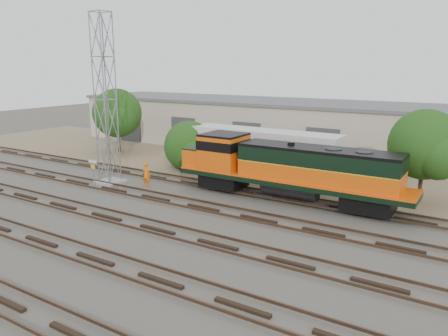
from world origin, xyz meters
The scene contains 12 objects.
ground centered at (0.00, 0.00, 0.00)m, with size 140.00×140.00×0.00m, color #47423A.
dirt_strip centered at (0.00, 15.00, 0.01)m, with size 80.00×16.00×0.02m, color #726047.
tracks centered at (0.00, -3.00, 0.08)m, with size 80.00×20.40×0.28m.
warehouse centered at (0.04, 22.98, 2.65)m, with size 58.40×10.40×5.30m.
locomotive centered at (3.72, 6.00, 2.26)m, with size 16.31×2.86×3.92m.
signal_tower centered at (-9.77, 2.87, 6.23)m, with size 1.89×1.89×12.77m.
sign_post centered at (-10.11, 1.53, 1.45)m, with size 0.85×0.07×2.07m.
worker centered at (-6.73, 3.69, 0.93)m, with size 0.68×0.44×1.86m, color orange.
semi_trailer centered at (-0.07, 10.62, 2.48)m, with size 12.89×2.91×3.95m.
tree_west centered at (-18.20, 12.29, 3.99)m, with size 5.36×5.10×6.68m.
tree_mid centered at (-7.28, 10.12, 1.88)m, with size 4.75×4.52×4.52m.
tree_east centered at (11.77, 10.20, 3.82)m, with size 4.87×4.64×6.26m.
Camera 1 is at (15.25, -20.45, 8.98)m, focal length 35.00 mm.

